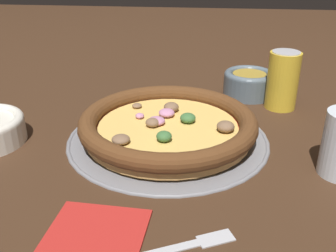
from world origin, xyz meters
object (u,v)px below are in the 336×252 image
object	(u,v)px
pizza_tray	(168,137)
bowl_near	(249,82)
fork	(177,247)
beverage_can	(283,80)
pizza	(168,125)
napkin	(94,235)

from	to	relation	value
pizza_tray	bowl_near	xyz separation A→B (m)	(-0.24, 0.16, 0.03)
fork	beverage_can	bearing A→B (deg)	42.89
fork	beverage_can	world-z (taller)	beverage_can
pizza	pizza_tray	bearing A→B (deg)	-124.54
pizza_tray	pizza	size ratio (longest dim) A/B	1.14
pizza_tray	bowl_near	distance (m)	0.29
pizza	fork	bearing A→B (deg)	8.26
napkin	fork	xyz separation A→B (m)	(0.01, 0.10, -0.00)
pizza	fork	size ratio (longest dim) A/B	2.03
pizza	napkin	xyz separation A→B (m)	(0.27, -0.06, -0.03)
bowl_near	pizza	bearing A→B (deg)	-34.17
pizza_tray	beverage_can	bearing A→B (deg)	127.66
pizza_tray	fork	xyz separation A→B (m)	(0.28, 0.04, -0.00)
fork	beverage_can	size ratio (longest dim) A/B	1.29
pizza	fork	world-z (taller)	pizza
napkin	fork	distance (m)	0.10
pizza	beverage_can	xyz separation A→B (m)	(-0.17, 0.23, 0.03)
pizza_tray	bowl_near	world-z (taller)	bowl_near
pizza	bowl_near	xyz separation A→B (m)	(-0.24, 0.16, 0.00)
pizza_tray	napkin	size ratio (longest dim) A/B	2.86
bowl_near	napkin	xyz separation A→B (m)	(0.51, -0.23, -0.03)
pizza_tray	fork	distance (m)	0.28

